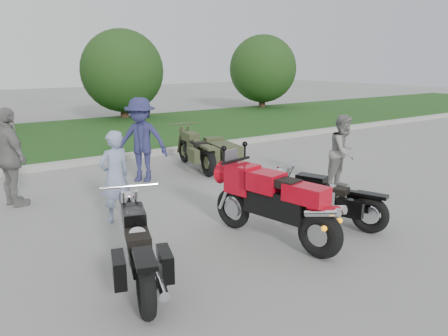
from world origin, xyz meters
TOP-DOWN VIEW (x-y plane):
  - ground at (0.00, 0.00)m, footprint 80.00×80.00m
  - curb at (0.00, 6.00)m, footprint 60.00×0.30m
  - grass_strip at (0.00, 10.15)m, footprint 60.00×8.00m
  - tree_mid_right at (4.00, 13.50)m, footprint 3.60×3.60m
  - tree_far_right at (12.00, 13.50)m, footprint 3.60×3.60m
  - sportbike_red at (0.60, -0.63)m, footprint 0.72×2.28m
  - cruiser_left at (-1.60, -0.68)m, footprint 0.81×2.16m
  - cruiser_right at (1.84, -0.58)m, footprint 0.89×1.97m
  - cruiser_sidecar at (2.36, 3.79)m, footprint 1.32×2.27m
  - person_stripe at (-1.00, 1.60)m, footprint 0.62×0.46m
  - person_grey at (3.71, 0.78)m, footprint 0.87×0.74m
  - person_denim at (0.41, 3.67)m, footprint 1.35×1.34m
  - person_back at (-2.27, 3.44)m, footprint 0.72×1.16m

SIDE VIEW (x-z plane):
  - ground at x=0.00m, z-range 0.00..0.00m
  - grass_strip at x=0.00m, z-range 0.00..0.14m
  - curb at x=0.00m, z-range 0.00..0.15m
  - cruiser_right at x=1.84m, z-range 0.01..0.80m
  - cruiser_sidecar at x=2.36m, z-range -0.03..0.85m
  - cruiser_left at x=-1.60m, z-range 0.01..0.87m
  - sportbike_red at x=0.60m, z-range 0.10..1.19m
  - person_stripe at x=-1.00m, z-range 0.00..1.55m
  - person_grey at x=3.71m, z-range 0.00..1.56m
  - person_back at x=-2.27m, z-range 0.00..1.84m
  - person_denim at x=0.41m, z-range 0.00..1.87m
  - tree_mid_right at x=4.00m, z-range 0.19..4.19m
  - tree_far_right at x=12.00m, z-range 0.19..4.19m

